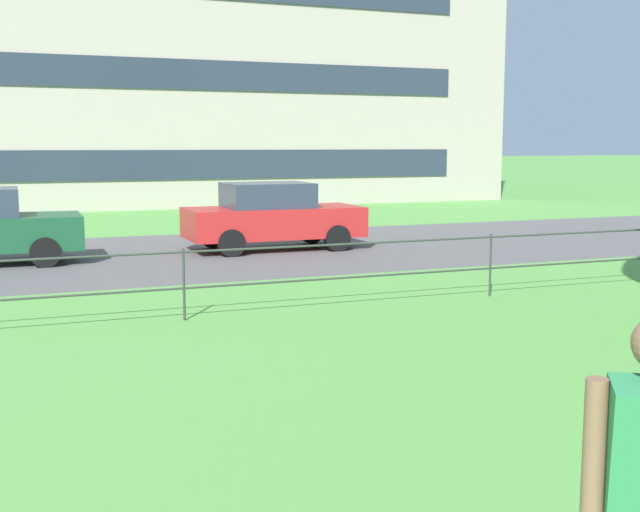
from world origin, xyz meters
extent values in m
cube|color=#565454|center=(0.00, 19.72, 0.00)|extent=(80.00, 7.93, 0.01)
cylinder|color=#333833|center=(0.00, 12.95, 0.50)|extent=(0.04, 0.04, 1.00)
cylinder|color=#333833|center=(4.92, 12.95, 0.50)|extent=(0.04, 0.04, 1.00)
cylinder|color=#333833|center=(0.00, 12.95, 0.45)|extent=(29.54, 0.03, 0.03)
cylinder|color=#333833|center=(0.00, 12.95, 0.95)|extent=(29.54, 0.03, 0.03)
cylinder|color=brown|center=(-0.16, 4.53, 1.19)|extent=(0.09, 0.09, 0.62)
cylinder|color=black|center=(-1.48, 20.40, 0.30)|extent=(0.60, 0.21, 0.60)
cylinder|color=black|center=(-1.50, 18.78, 0.30)|extent=(0.60, 0.21, 0.60)
cube|color=red|center=(3.55, 19.73, 0.64)|extent=(4.01, 1.71, 0.68)
cube|color=#2D3847|center=(3.40, 19.73, 1.26)|extent=(1.91, 1.53, 0.56)
cylinder|color=black|center=(4.79, 20.54, 0.30)|extent=(0.60, 0.20, 0.60)
cylinder|color=black|center=(4.79, 18.92, 0.30)|extent=(0.60, 0.20, 0.60)
cylinder|color=black|center=(2.31, 20.53, 0.30)|extent=(0.60, 0.20, 0.60)
cylinder|color=black|center=(2.31, 18.91, 0.30)|extent=(0.60, 0.20, 0.60)
cube|color=#ADA393|center=(0.74, 38.04, 8.28)|extent=(34.93, 11.51, 16.55)
cube|color=#283342|center=(0.74, 32.26, 1.66)|extent=(29.34, 0.06, 1.10)
cube|color=#283342|center=(0.74, 32.26, 4.97)|extent=(29.34, 0.06, 1.10)
camera|label=1|loc=(-2.30, 2.08, 2.40)|focal=45.61mm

